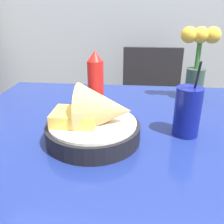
# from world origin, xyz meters

# --- Properties ---
(dining_table) EXTENTS (1.15, 0.90, 0.75)m
(dining_table) POSITION_xyz_m (0.00, 0.00, 0.66)
(dining_table) COLOR navy
(dining_table) RESTS_ON ground_plane
(chair_far_window) EXTENTS (0.40, 0.40, 0.86)m
(chair_far_window) POSITION_xyz_m (0.13, 0.90, 0.51)
(chair_far_window) COLOR black
(chair_far_window) RESTS_ON ground_plane
(food_basket) EXTENTS (0.27, 0.27, 0.17)m
(food_basket) POSITION_xyz_m (-0.09, -0.10, 0.81)
(food_basket) COLOR black
(food_basket) RESTS_ON dining_table
(ketchup_bottle) EXTENTS (0.06, 0.06, 0.22)m
(ketchup_bottle) POSITION_xyz_m (-0.12, 0.13, 0.86)
(ketchup_bottle) COLOR red
(ketchup_bottle) RESTS_ON dining_table
(drink_cup) EXTENTS (0.08, 0.08, 0.23)m
(drink_cup) POSITION_xyz_m (0.18, -0.04, 0.82)
(drink_cup) COLOR navy
(drink_cup) RESTS_ON dining_table
(flower_vase) EXTENTS (0.15, 0.07, 0.29)m
(flower_vase) POSITION_xyz_m (0.26, 0.28, 0.92)
(flower_vase) COLOR #2D4738
(flower_vase) RESTS_ON dining_table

